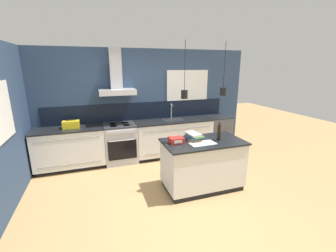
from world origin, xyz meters
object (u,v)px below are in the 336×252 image
(book_stack, at_px, (194,137))
(yellow_toolbox, at_px, (71,125))
(dishwasher, at_px, (217,133))
(bottle_on_island, at_px, (219,132))
(red_supply_box, at_px, (176,140))
(oven_range, at_px, (121,143))

(book_stack, height_order, yellow_toolbox, yellow_toolbox)
(dishwasher, distance_m, bottle_on_island, 2.08)
(dishwasher, height_order, red_supply_box, red_supply_box)
(yellow_toolbox, bearing_deg, dishwasher, -0.00)
(oven_range, distance_m, yellow_toolbox, 1.15)
(dishwasher, distance_m, book_stack, 2.19)
(dishwasher, bearing_deg, oven_range, -179.91)
(dishwasher, relative_size, red_supply_box, 3.77)
(bottle_on_island, distance_m, yellow_toolbox, 3.09)
(oven_range, bearing_deg, yellow_toolbox, 179.75)
(book_stack, bearing_deg, oven_range, 125.67)
(bottle_on_island, bearing_deg, dishwasher, 59.39)
(book_stack, bearing_deg, yellow_toolbox, 143.77)
(oven_range, height_order, dishwasher, same)
(oven_range, bearing_deg, dishwasher, 0.09)
(oven_range, xyz_separation_m, yellow_toolbox, (-1.02, 0.00, 0.54))
(red_supply_box, bearing_deg, bottle_on_island, -7.90)
(book_stack, bearing_deg, bottle_on_island, -18.82)
(red_supply_box, distance_m, yellow_toolbox, 2.41)
(red_supply_box, height_order, yellow_toolbox, yellow_toolbox)
(red_supply_box, bearing_deg, dishwasher, 41.92)
(dishwasher, relative_size, bottle_on_island, 2.66)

